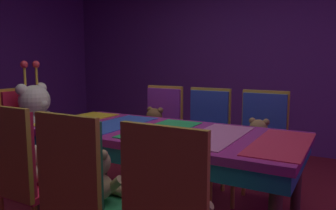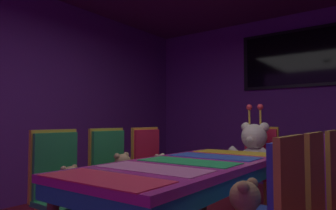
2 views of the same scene
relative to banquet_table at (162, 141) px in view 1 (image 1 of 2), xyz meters
The scene contains 15 objects.
wall_right 2.71m from the banquet_table, ahead, with size 0.12×6.40×2.80m, color #59267F.
banquet_table is the anchor object (origin of this frame).
chair_left_0 1.01m from the banquet_table, 147.21° to the right, with size 0.42×0.41×0.98m.
teddy_left_0 0.89m from the banquet_table, 142.25° to the right, with size 0.21×0.27×0.26m.
chair_left_1 0.84m from the banquet_table, behind, with size 0.42×0.41×0.98m.
teddy_left_1 0.70m from the banquet_table, behind, with size 0.25×0.32×0.31m.
chair_left_2 0.97m from the banquet_table, 146.60° to the left, with size 0.42×0.41×0.98m.
teddy_left_2 0.86m from the banquet_table, 141.37° to the left, with size 0.21×0.27×0.26m.
chair_right_0 0.98m from the banquet_table, 33.67° to the right, with size 0.42×0.41×0.98m.
teddy_right_0 0.86m from the banquet_table, 39.04° to the right, with size 0.25×0.33×0.31m.
chair_right_1 0.82m from the banquet_table, ahead, with size 0.42×0.41×0.98m.
chair_right_2 0.97m from the banquet_table, 30.74° to the left, with size 0.42×0.41×0.98m.
teddy_right_2 0.85m from the banquet_table, 35.80° to the left, with size 0.27×0.35×0.33m.
throne_chair 1.54m from the banquet_table, 90.00° to the left, with size 0.41×0.42×0.98m.
king_teddy_bear 1.38m from the banquet_table, 90.00° to the left, with size 0.61×0.47×0.79m.
Camera 1 is at (-2.05, -1.20, 1.25)m, focal length 35.16 mm.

